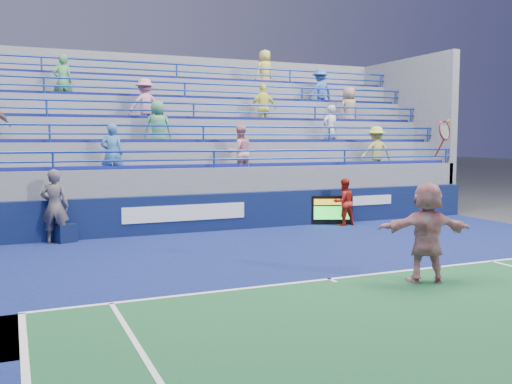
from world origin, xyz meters
name	(u,v)px	position (x,y,z in m)	size (l,w,h in m)	color
ground	(330,280)	(0.00, 0.00, 0.00)	(120.00, 120.00, 0.00)	#333538
sponsor_wall	(217,212)	(0.00, 6.50, 0.55)	(18.00, 0.32, 1.10)	#0B183D
bleacher_stand	(181,172)	(0.01, 10.27, 1.54)	(18.00, 5.60, 6.13)	slate
serve_speed_board	(331,210)	(3.71, 6.17, 0.46)	(1.28, 0.62, 0.92)	black
judge_chair	(64,232)	(-4.30, 6.23, 0.28)	(0.64, 0.66, 0.87)	#0B1537
tennis_player	(427,232)	(1.57, -0.86, 0.96)	(1.85, 1.14, 3.05)	silver
line_judge	(55,206)	(-4.53, 6.16, 0.97)	(0.70, 0.46, 1.93)	#151D3B
ball_girl	(344,202)	(3.98, 5.89, 0.74)	(0.72, 0.56, 1.48)	#AF2014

